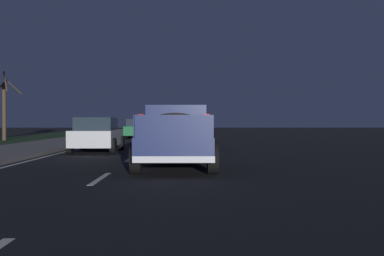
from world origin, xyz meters
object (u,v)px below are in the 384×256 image
(sedan_silver, at_px, (97,134))
(bare_tree_far, at_px, (4,108))
(pickup_truck, at_px, (176,134))
(sedan_green, at_px, (138,129))
(sedan_black, at_px, (182,133))

(sedan_silver, distance_m, bare_tree_far, 15.59)
(pickup_truck, relative_size, sedan_green, 1.23)
(pickup_truck, bearing_deg, sedan_silver, 28.14)
(sedan_silver, bearing_deg, pickup_truck, -151.86)
(pickup_truck, bearing_deg, sedan_black, -0.30)
(sedan_black, distance_m, sedan_silver, 4.66)
(sedan_black, height_order, sedan_silver, same)
(pickup_truck, xyz_separation_m, sedan_black, (9.69, -0.05, -0.20))
(sedan_black, bearing_deg, sedan_silver, 126.48)
(pickup_truck, xyz_separation_m, bare_tree_far, (19.49, 12.77, 1.37))
(sedan_green, relative_size, sedan_silver, 1.00)
(sedan_black, height_order, bare_tree_far, bare_tree_far)
(sedan_green, distance_m, sedan_silver, 16.03)
(sedan_black, distance_m, bare_tree_far, 16.22)
(sedan_silver, height_order, bare_tree_far, bare_tree_far)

